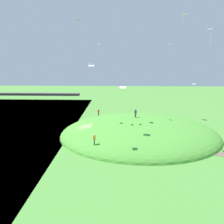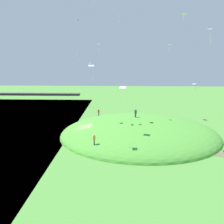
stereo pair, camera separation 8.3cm
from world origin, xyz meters
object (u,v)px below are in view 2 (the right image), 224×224
Objects in this scene: person_walking_path at (99,112)px; kite_9 at (92,67)px; kite_1 at (120,17)px; kite_4 at (90,0)px; person_on_hilltop at (94,138)px; kite_11 at (210,31)px; kite_2 at (99,45)px; kite_6 at (78,55)px; kite_8 at (194,85)px; kite_0 at (170,45)px; kite_7 at (78,20)px; kite_10 at (123,88)px; kite_5 at (184,15)px; person_near_shore at (136,112)px; kite_3 at (90,64)px.

kite_9 reaches higher than person_walking_path.
kite_1 is 6.11m from kite_4.
person_on_hilltop is 22.86m from kite_11.
kite_4 reaches higher than person_walking_path.
kite_2 is 18.05m from kite_6.
kite_4 is 0.84× the size of kite_8.
kite_4 reaches higher than kite_0.
kite_10 is at bearing -31.74° from kite_7.
kite_8 is at bearing 17.64° from person_walking_path.
kite_10 is at bearing 40.58° from kite_9.
kite_0 reaches higher than kite_2.
kite_4 reaches higher than kite_5.
kite_11 is (22.65, -22.58, 3.25)m from kite_6.
person_near_shore reaches higher than person_walking_path.
kite_11 is (19.65, -5.72, -2.31)m from kite_7.
kite_7 is 0.65× the size of kite_10.
kite_11 is (16.20, -5.80, 1.60)m from kite_2.
kite_2 is at bearing -155.65° from kite_5.
person_walking_path is 22.44m from kite_9.
kite_8 is (8.16, -9.47, 6.58)m from person_near_shore.
person_on_hilltop is at bearing -152.23° from kite_10.
kite_1 reaches higher than kite_0.
kite_10 is (-10.85, 0.23, -0.60)m from kite_8.
person_walking_path is 0.84× the size of kite_10.
kite_6 is at bearing 134.44° from kite_8.
kite_2 reaches higher than kite_8.
kite_7 is 13.72m from kite_10.
kite_5 is (17.14, 5.61, -1.57)m from kite_4.
kite_9 reaches higher than kite_10.
kite_7 reaches higher than kite_11.
kite_3 is (-0.45, -10.46, 10.94)m from person_walking_path.
kite_9 is (1.20, -9.81, -10.57)m from kite_4.
kite_6 is 1.09× the size of kite_10.
person_walking_path is 0.78× the size of kite_9.
kite_10 is at bearing -94.39° from person_near_shore.
kite_8 is at bearing 147.09° from kite_11.
kite_2 is at bearing -134.55° from kite_0.
kite_2 reaches higher than person_on_hilltop.
kite_10 is (5.70, -5.48, -3.51)m from kite_3.
person_walking_path is 0.75× the size of kite_5.
kite_1 is at bearing 93.61° from kite_10.
kite_4 is 0.67× the size of kite_10.
kite_7 reaches higher than kite_2.
kite_9 is at bearing -76.41° from kite_6.
kite_11 reaches higher than kite_2.
kite_11 reaches higher than kite_3.
kite_9 is at bearing -83.02° from kite_4.
kite_11 is (17.50, -17.08, 15.73)m from person_walking_path.
kite_0 is 1.22× the size of kite_2.
person_on_hilltop is 8.89m from kite_10.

